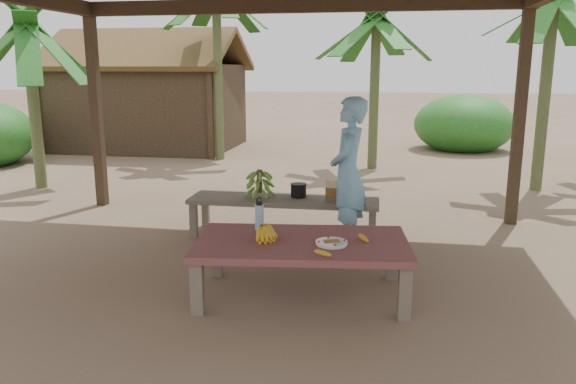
% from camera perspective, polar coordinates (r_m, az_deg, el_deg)
% --- Properties ---
extents(ground, '(80.00, 80.00, 0.00)m').
position_cam_1_polar(ground, '(5.49, -3.45, -8.19)').
color(ground, brown).
rests_on(ground, ground).
extents(work_table, '(1.91, 1.20, 0.50)m').
position_cam_1_polar(work_table, '(4.82, 1.42, -5.68)').
color(work_table, brown).
rests_on(work_table, ground).
extents(bench, '(2.21, 0.64, 0.45)m').
position_cam_1_polar(bench, '(6.56, -0.41, -1.09)').
color(bench, brown).
rests_on(bench, ground).
extents(ripe_banana_bunch, '(0.28, 0.25, 0.15)m').
position_cam_1_polar(ripe_banana_bunch, '(4.78, -2.70, -4.06)').
color(ripe_banana_bunch, gold).
rests_on(ripe_banana_bunch, work_table).
extents(plate, '(0.27, 0.27, 0.04)m').
position_cam_1_polar(plate, '(4.68, 4.45, -5.19)').
color(plate, white).
rests_on(plate, work_table).
extents(loose_banana_front, '(0.15, 0.06, 0.04)m').
position_cam_1_polar(loose_banana_front, '(4.42, 3.56, -6.21)').
color(loose_banana_front, gold).
rests_on(loose_banana_front, work_table).
extents(loose_banana_side, '(0.14, 0.15, 0.04)m').
position_cam_1_polar(loose_banana_side, '(4.83, 7.68, -4.66)').
color(loose_banana_side, gold).
rests_on(loose_banana_side, work_table).
extents(water_flask, '(0.08, 0.08, 0.30)m').
position_cam_1_polar(water_flask, '(5.08, -2.93, -2.47)').
color(water_flask, '#3C83BD').
rests_on(water_flask, work_table).
extents(green_banana_stalk, '(0.31, 0.31, 0.34)m').
position_cam_1_polar(green_banana_stalk, '(6.56, -2.90, 0.94)').
color(green_banana_stalk, '#598C2D').
rests_on(green_banana_stalk, bench).
extents(cooking_pot, '(0.18, 0.18, 0.15)m').
position_cam_1_polar(cooking_pot, '(6.57, 1.07, 0.13)').
color(cooking_pot, black).
rests_on(cooking_pot, bench).
extents(skewer_rack, '(0.18, 0.08, 0.24)m').
position_cam_1_polar(skewer_rack, '(6.40, 4.50, 0.15)').
color(skewer_rack, '#A57F47').
rests_on(skewer_rack, bench).
extents(woman, '(0.46, 0.64, 1.64)m').
position_cam_1_polar(woman, '(6.12, 6.12, 1.94)').
color(woman, '#72B3D9').
rests_on(woman, ground).
extents(hut, '(4.40, 3.43, 2.85)m').
position_cam_1_polar(hut, '(14.21, -13.79, 8.84)').
color(hut, black).
rests_on(hut, ground).
extents(banana_plant_ne, '(1.80, 1.80, 3.22)m').
position_cam_1_polar(banana_plant_ne, '(9.77, 25.29, 16.05)').
color(banana_plant_ne, '#596638').
rests_on(banana_plant_ne, ground).
extents(banana_plant_n, '(1.80, 1.80, 3.09)m').
position_cam_1_polar(banana_plant_n, '(10.99, 8.96, 15.87)').
color(banana_plant_n, '#596638').
rests_on(banana_plant_n, ground).
extents(banana_plant_nw, '(1.80, 1.80, 3.72)m').
position_cam_1_polar(banana_plant_nw, '(12.13, -7.31, 18.51)').
color(banana_plant_nw, '#596638').
rests_on(banana_plant_nw, ground).
extents(banana_plant_w, '(1.80, 1.80, 2.79)m').
position_cam_1_polar(banana_plant_w, '(9.93, -24.93, 13.59)').
color(banana_plant_w, '#596638').
rests_on(banana_plant_w, ground).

